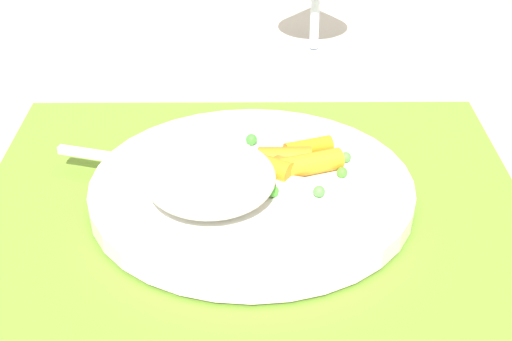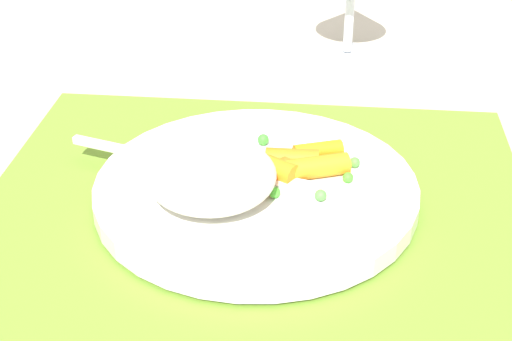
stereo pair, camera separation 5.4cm
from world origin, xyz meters
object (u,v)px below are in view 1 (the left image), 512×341
rice_mound (215,177)px  fork (208,171)px  plate (256,190)px  carrot_portion (292,163)px

rice_mound → fork: (-0.01, 0.04, -0.02)m
plate → carrot_portion: 0.03m
carrot_portion → plate: bearing=-153.7°
plate → carrot_portion: carrot_portion is taller
carrot_portion → fork: bearing=-177.7°
rice_mound → carrot_portion: size_ratio=1.13×
plate → rice_mound: bearing=-138.6°
rice_mound → carrot_portion: bearing=34.8°
rice_mound → fork: rice_mound is taller
plate → carrot_portion: size_ratio=2.94×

